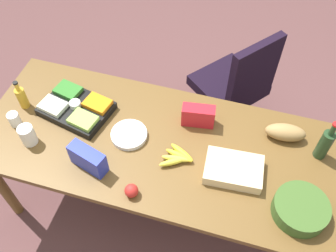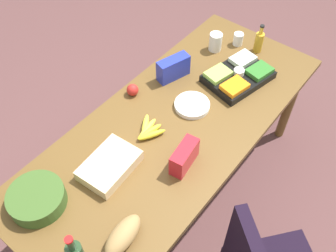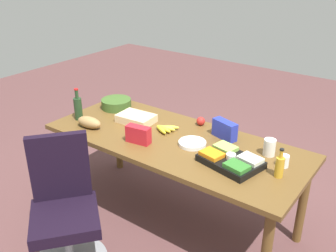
{
  "view_description": "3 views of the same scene",
  "coord_description": "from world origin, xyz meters",
  "px_view_note": "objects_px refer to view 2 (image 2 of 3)",
  "views": [
    {
      "loc": [
        -0.43,
        1.22,
        2.65
      ],
      "look_at": [
        -0.04,
        -0.09,
        0.86
      ],
      "focal_mm": 40.24,
      "sensor_mm": 36.0,
      "label": 1
    },
    {
      "loc": [
        -1.17,
        -0.88,
        2.53
      ],
      "look_at": [
        -0.06,
        0.0,
        0.82
      ],
      "focal_mm": 40.5,
      "sensor_mm": 36.0,
      "label": 2
    },
    {
      "loc": [
        1.62,
        -2.29,
        2.21
      ],
      "look_at": [
        -0.12,
        0.07,
        0.85
      ],
      "focal_mm": 40.93,
      "sensor_mm": 36.0,
      "label": 3
    }
  ],
  "objects_px": {
    "chip_bag_red": "(184,157)",
    "mayo_jar": "(215,42)",
    "banana_bunch": "(149,130)",
    "salad_bowl": "(37,199)",
    "paper_plate_stack": "(192,105)",
    "dressing_bottle": "(259,41)",
    "apple_red": "(133,90)",
    "paper_cup": "(238,39)",
    "chip_bag_blue": "(173,68)",
    "conference_table": "(175,132)",
    "bread_loaf": "(123,236)",
    "veggie_tray": "(238,76)",
    "sheet_cake": "(110,165)"
  },
  "relations": [
    {
      "from": "chip_bag_red",
      "to": "mayo_jar",
      "type": "height_order",
      "value": "chip_bag_red"
    },
    {
      "from": "banana_bunch",
      "to": "mayo_jar",
      "type": "xyz_separation_m",
      "value": [
        0.88,
        0.13,
        0.04
      ]
    },
    {
      "from": "salad_bowl",
      "to": "paper_plate_stack",
      "type": "height_order",
      "value": "salad_bowl"
    },
    {
      "from": "dressing_bottle",
      "to": "apple_red",
      "type": "xyz_separation_m",
      "value": [
        -0.88,
        0.4,
        -0.04
      ]
    },
    {
      "from": "banana_bunch",
      "to": "dressing_bottle",
      "type": "height_order",
      "value": "dressing_bottle"
    },
    {
      "from": "apple_red",
      "to": "paper_cup",
      "type": "height_order",
      "value": "paper_cup"
    },
    {
      "from": "chip_bag_blue",
      "to": "chip_bag_red",
      "type": "distance_m",
      "value": 0.7
    },
    {
      "from": "chip_bag_blue",
      "to": "mayo_jar",
      "type": "distance_m",
      "value": 0.42
    },
    {
      "from": "conference_table",
      "to": "bread_loaf",
      "type": "distance_m",
      "value": 0.78
    },
    {
      "from": "dressing_bottle",
      "to": "chip_bag_red",
      "type": "bearing_deg",
      "value": -170.8
    },
    {
      "from": "paper_plate_stack",
      "to": "veggie_tray",
      "type": "bearing_deg",
      "value": -13.01
    },
    {
      "from": "banana_bunch",
      "to": "chip_bag_red",
      "type": "xyz_separation_m",
      "value": [
        -0.05,
        -0.3,
        0.04
      ]
    },
    {
      "from": "banana_bunch",
      "to": "mayo_jar",
      "type": "distance_m",
      "value": 0.89
    },
    {
      "from": "apple_red",
      "to": "veggie_tray",
      "type": "bearing_deg",
      "value": -40.27
    },
    {
      "from": "banana_bunch",
      "to": "paper_plate_stack",
      "type": "relative_size",
      "value": 0.89
    },
    {
      "from": "veggie_tray",
      "to": "dressing_bottle",
      "type": "xyz_separation_m",
      "value": [
        0.34,
        0.05,
        0.05
      ]
    },
    {
      "from": "veggie_tray",
      "to": "paper_plate_stack",
      "type": "xyz_separation_m",
      "value": [
        -0.39,
        0.09,
        -0.02
      ]
    },
    {
      "from": "chip_bag_blue",
      "to": "salad_bowl",
      "type": "relative_size",
      "value": 0.76
    },
    {
      "from": "chip_bag_red",
      "to": "apple_red",
      "type": "xyz_separation_m",
      "value": [
        0.23,
        0.58,
        -0.03
      ]
    },
    {
      "from": "paper_cup",
      "to": "apple_red",
      "type": "bearing_deg",
      "value": 163.53
    },
    {
      "from": "conference_table",
      "to": "paper_plate_stack",
      "type": "bearing_deg",
      "value": -0.52
    },
    {
      "from": "bread_loaf",
      "to": "sheet_cake",
      "type": "relative_size",
      "value": 0.75
    },
    {
      "from": "veggie_tray",
      "to": "mayo_jar",
      "type": "bearing_deg",
      "value": 60.6
    },
    {
      "from": "sheet_cake",
      "to": "salad_bowl",
      "type": "distance_m",
      "value": 0.4
    },
    {
      "from": "sheet_cake",
      "to": "dressing_bottle",
      "type": "xyz_separation_m",
      "value": [
        1.38,
        -0.12,
        0.05
      ]
    },
    {
      "from": "salad_bowl",
      "to": "apple_red",
      "type": "relative_size",
      "value": 3.8
    },
    {
      "from": "sheet_cake",
      "to": "dressing_bottle",
      "type": "bearing_deg",
      "value": -4.78
    },
    {
      "from": "paper_cup",
      "to": "salad_bowl",
      "type": "bearing_deg",
      "value": 176.5
    },
    {
      "from": "banana_bunch",
      "to": "chip_bag_blue",
      "type": "distance_m",
      "value": 0.51
    },
    {
      "from": "veggie_tray",
      "to": "dressing_bottle",
      "type": "height_order",
      "value": "dressing_bottle"
    },
    {
      "from": "banana_bunch",
      "to": "paper_plate_stack",
      "type": "xyz_separation_m",
      "value": [
        0.33,
        -0.08,
        -0.01
      ]
    },
    {
      "from": "chip_bag_blue",
      "to": "apple_red",
      "type": "height_order",
      "value": "chip_bag_blue"
    },
    {
      "from": "mayo_jar",
      "to": "dressing_bottle",
      "type": "bearing_deg",
      "value": -54.66
    },
    {
      "from": "chip_bag_blue",
      "to": "paper_plate_stack",
      "type": "height_order",
      "value": "chip_bag_blue"
    },
    {
      "from": "sheet_cake",
      "to": "chip_bag_red",
      "type": "relative_size",
      "value": 1.6
    },
    {
      "from": "sheet_cake",
      "to": "mayo_jar",
      "type": "height_order",
      "value": "mayo_jar"
    },
    {
      "from": "dressing_bottle",
      "to": "conference_table",
      "type": "bearing_deg",
      "value": 177.45
    },
    {
      "from": "bread_loaf",
      "to": "apple_red",
      "type": "xyz_separation_m",
      "value": [
        0.75,
        0.62,
        -0.01
      ]
    },
    {
      "from": "bread_loaf",
      "to": "apple_red",
      "type": "height_order",
      "value": "bread_loaf"
    },
    {
      "from": "conference_table",
      "to": "sheet_cake",
      "type": "xyz_separation_m",
      "value": [
        -0.48,
        0.08,
        0.12
      ]
    },
    {
      "from": "veggie_tray",
      "to": "chip_bag_blue",
      "type": "xyz_separation_m",
      "value": [
        -0.24,
        0.35,
        0.04
      ]
    },
    {
      "from": "veggie_tray",
      "to": "chip_bag_red",
      "type": "height_order",
      "value": "chip_bag_red"
    },
    {
      "from": "veggie_tray",
      "to": "paper_cup",
      "type": "relative_size",
      "value": 5.27
    },
    {
      "from": "bread_loaf",
      "to": "mayo_jar",
      "type": "xyz_separation_m",
      "value": [
        1.45,
        0.46,
        0.02
      ]
    },
    {
      "from": "conference_table",
      "to": "banana_bunch",
      "type": "bearing_deg",
      "value": 153.08
    },
    {
      "from": "chip_bag_red",
      "to": "salad_bowl",
      "type": "bearing_deg",
      "value": 146.38
    },
    {
      "from": "paper_plate_stack",
      "to": "chip_bag_red",
      "type": "distance_m",
      "value": 0.44
    },
    {
      "from": "banana_bunch",
      "to": "dressing_bottle",
      "type": "distance_m",
      "value": 1.06
    },
    {
      "from": "paper_plate_stack",
      "to": "chip_bag_red",
      "type": "bearing_deg",
      "value": -149.81
    },
    {
      "from": "bread_loaf",
      "to": "mayo_jar",
      "type": "height_order",
      "value": "mayo_jar"
    }
  ]
}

